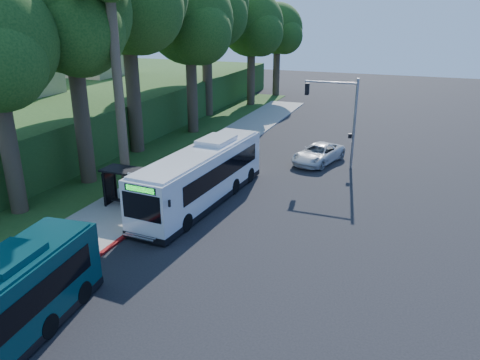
% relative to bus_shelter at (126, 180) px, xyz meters
% --- Properties ---
extents(ground, '(140.00, 140.00, 0.00)m').
position_rel_bus_shelter_xyz_m(ground, '(7.26, 2.86, -1.81)').
color(ground, black).
rests_on(ground, ground).
extents(sidewalk, '(4.50, 70.00, 0.12)m').
position_rel_bus_shelter_xyz_m(sidewalk, '(-0.04, 2.86, -1.75)').
color(sidewalk, gray).
rests_on(sidewalk, ground).
extents(red_curb, '(0.25, 30.00, 0.13)m').
position_rel_bus_shelter_xyz_m(red_curb, '(2.26, -1.14, -1.74)').
color(red_curb, maroon).
rests_on(red_curb, ground).
extents(grass_verge, '(8.00, 70.00, 0.06)m').
position_rel_bus_shelter_xyz_m(grass_verge, '(-5.74, 7.86, -1.78)').
color(grass_verge, '#234719').
rests_on(grass_verge, ground).
extents(bus_shelter, '(3.20, 1.51, 2.55)m').
position_rel_bus_shelter_xyz_m(bus_shelter, '(0.00, 0.00, 0.00)').
color(bus_shelter, black).
rests_on(bus_shelter, ground).
extents(stop_sign_pole, '(0.35, 0.06, 3.17)m').
position_rel_bus_shelter_xyz_m(stop_sign_pole, '(1.86, -2.14, 0.28)').
color(stop_sign_pole, gray).
rests_on(stop_sign_pole, ground).
extents(traffic_signal_pole, '(4.10, 0.30, 7.00)m').
position_rel_bus_shelter_xyz_m(traffic_signal_pole, '(11.04, 12.86, 2.62)').
color(traffic_signal_pole, gray).
rests_on(traffic_signal_pole, ground).
extents(hillside_backdrop, '(24.00, 60.00, 8.80)m').
position_rel_bus_shelter_xyz_m(hillside_backdrop, '(-19.04, 17.96, 0.63)').
color(hillside_backdrop, '#234719').
rests_on(hillside_backdrop, ground).
extents(tree_0, '(8.40, 8.00, 15.70)m').
position_rel_bus_shelter_xyz_m(tree_0, '(-5.14, 2.84, 9.40)').
color(tree_0, '#382B1E').
rests_on(tree_0, ground).
extents(tree_2, '(8.82, 8.40, 15.12)m').
position_rel_bus_shelter_xyz_m(tree_2, '(-4.64, 18.84, 8.67)').
color(tree_2, '#382B1E').
rests_on(tree_2, ground).
extents(tree_3, '(10.08, 9.60, 17.28)m').
position_rel_bus_shelter_xyz_m(tree_3, '(-6.62, 26.84, 10.17)').
color(tree_3, '#382B1E').
rests_on(tree_3, ground).
extents(tree_4, '(8.40, 8.00, 14.14)m').
position_rel_bus_shelter_xyz_m(tree_4, '(-4.14, 34.84, 7.92)').
color(tree_4, '#382B1E').
rests_on(tree_4, ground).
extents(tree_5, '(7.35, 7.00, 12.86)m').
position_rel_bus_shelter_xyz_m(tree_5, '(-3.16, 42.84, 7.16)').
color(tree_5, '#382B1E').
rests_on(tree_5, ground).
extents(white_bus, '(3.58, 12.90, 3.80)m').
position_rel_bus_shelter_xyz_m(white_bus, '(4.10, 2.46, 0.05)').
color(white_bus, silver).
rests_on(white_bus, ground).
extents(pickup, '(3.97, 5.98, 1.52)m').
position_rel_bus_shelter_xyz_m(pickup, '(9.33, 13.32, -1.04)').
color(pickup, silver).
rests_on(pickup, ground).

